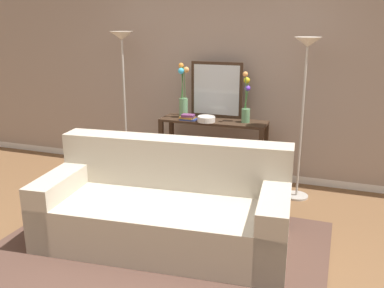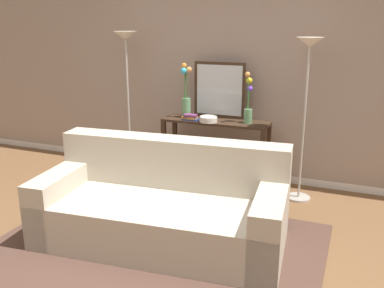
{
  "view_description": "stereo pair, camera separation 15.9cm",
  "coord_description": "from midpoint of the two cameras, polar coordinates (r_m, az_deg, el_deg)",
  "views": [
    {
      "loc": [
        1.37,
        -2.77,
        1.92
      ],
      "look_at": [
        -0.03,
        1.11,
        0.71
      ],
      "focal_mm": 39.6,
      "sensor_mm": 36.0,
      "label": 1
    },
    {
      "loc": [
        1.51,
        -2.72,
        1.92
      ],
      "look_at": [
        -0.03,
        1.11,
        0.71
      ],
      "focal_mm": 39.6,
      "sensor_mm": 36.0,
      "label": 2
    }
  ],
  "objects": [
    {
      "name": "area_rug",
      "position": [
        3.83,
        -3.62,
        -13.7
      ],
      "size": [
        2.82,
        1.99,
        0.01
      ],
      "color": "#51382D",
      "rests_on": "ground"
    },
    {
      "name": "console_table",
      "position": [
        5.04,
        4.09,
        0.51
      ],
      "size": [
        1.26,
        0.38,
        0.8
      ],
      "color": "#382619",
      "rests_on": "ground"
    },
    {
      "name": "back_wall",
      "position": [
        5.26,
        6.13,
        11.77
      ],
      "size": [
        12.0,
        0.15,
        3.03
      ],
      "color": "white",
      "rests_on": "ground"
    },
    {
      "name": "vase_tall_flowers",
      "position": [
        5.07,
        0.07,
        6.77
      ],
      "size": [
        0.14,
        0.12,
        0.65
      ],
      "color": "#669E6B",
      "rests_on": "console_table"
    },
    {
      "name": "fruit_bowl",
      "position": [
        4.88,
        3.15,
        3.37
      ],
      "size": [
        0.21,
        0.21,
        0.07
      ],
      "color": "silver",
      "rests_on": "console_table"
    },
    {
      "name": "vase_short_flowers",
      "position": [
        4.85,
        8.53,
        5.43
      ],
      "size": [
        0.1,
        0.13,
        0.58
      ],
      "color": "#669E6B",
      "rests_on": "console_table"
    },
    {
      "name": "ground_plane",
      "position": [
        3.65,
        -5.06,
        -15.68
      ],
      "size": [
        16.0,
        16.0,
        0.02
      ],
      "primitive_type": "cube",
      "color": "brown"
    },
    {
      "name": "floor_lamp_left",
      "position": [
        5.26,
        -7.93,
        10.62
      ],
      "size": [
        0.28,
        0.28,
        1.8
      ],
      "color": "#B7B2A8",
      "rests_on": "ground"
    },
    {
      "name": "couch",
      "position": [
        3.83,
        -2.71,
        -8.63
      ],
      "size": [
        2.23,
        1.16,
        0.88
      ],
      "color": "#BCB29E",
      "rests_on": "ground"
    },
    {
      "name": "book_stack",
      "position": [
        4.97,
        0.68,
        3.6
      ],
      "size": [
        0.2,
        0.13,
        0.07
      ],
      "color": "navy",
      "rests_on": "console_table"
    },
    {
      "name": "floor_lamp_right",
      "position": [
        4.6,
        16.28,
        8.96
      ],
      "size": [
        0.28,
        0.28,
        1.76
      ],
      "color": "#B7B2A8",
      "rests_on": "ground"
    },
    {
      "name": "book_row_under_console",
      "position": [
        5.29,
        1.0,
        -4.32
      ],
      "size": [
        0.44,
        0.18,
        0.12
      ],
      "color": "navy",
      "rests_on": "ground"
    },
    {
      "name": "wall_mirror",
      "position": [
        5.07,
        4.61,
        7.25
      ],
      "size": [
        0.63,
        0.02,
        0.66
      ],
      "color": "#382619",
      "rests_on": "console_table"
    }
  ]
}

